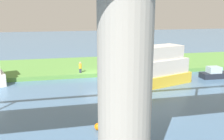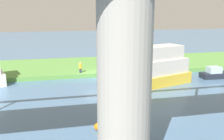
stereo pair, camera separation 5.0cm
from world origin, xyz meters
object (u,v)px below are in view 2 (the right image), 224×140
object	(u,v)px
mooring_post	(103,67)
skiff_small	(154,69)
bridge_pylon	(124,82)
person_on_bank	(80,67)
marker_buoy	(98,127)
houseboat_blue	(217,74)

from	to	relation	value
mooring_post	skiff_small	xyz separation A→B (m)	(-4.61, 6.44, 0.89)
bridge_pylon	person_on_bank	world-z (taller)	bridge_pylon
marker_buoy	mooring_post	bearing A→B (deg)	-102.05
mooring_post	houseboat_blue	bearing A→B (deg)	158.18
bridge_pylon	skiff_small	bearing A→B (deg)	-117.17
skiff_small	marker_buoy	xyz separation A→B (m)	(8.06, 9.76, -1.50)
houseboat_blue	skiff_small	xyz separation A→B (m)	(8.70, 1.12, 1.24)
marker_buoy	skiff_small	bearing A→B (deg)	-129.58
bridge_pylon	houseboat_blue	distance (m)	23.34
person_on_bank	marker_buoy	size ratio (longest dim) A/B	2.78
person_on_bank	bridge_pylon	bearing A→B (deg)	89.79
houseboat_blue	marker_buoy	bearing A→B (deg)	32.97
mooring_post	marker_buoy	size ratio (longest dim) A/B	1.47
bridge_pylon	person_on_bank	size ratio (longest dim) A/B	6.89
houseboat_blue	skiff_small	size ratio (longest dim) A/B	0.44
houseboat_blue	skiff_small	world-z (taller)	skiff_small
houseboat_blue	marker_buoy	distance (m)	19.98
bridge_pylon	skiff_small	size ratio (longest dim) A/B	0.98
skiff_small	marker_buoy	bearing A→B (deg)	50.42
bridge_pylon	mooring_post	bearing A→B (deg)	-98.16
mooring_post	skiff_small	bearing A→B (deg)	125.58
person_on_bank	marker_buoy	world-z (taller)	person_on_bank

